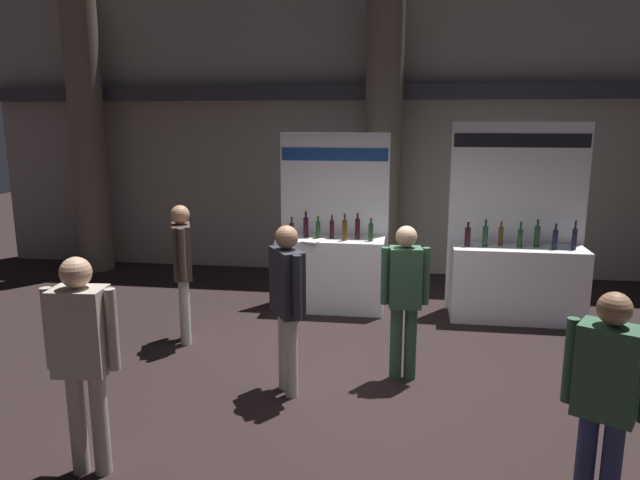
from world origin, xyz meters
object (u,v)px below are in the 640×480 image
(visitor_2, at_px, (405,292))
(visitor_3, at_px, (287,295))
(exhibitor_booth_1, at_px, (516,273))
(visitor_0, at_px, (82,347))
(visitor_1, at_px, (606,390))
(exhibitor_booth_0, at_px, (331,265))
(visitor_5, at_px, (182,262))

(visitor_2, bearing_deg, visitor_3, 16.22)
(exhibitor_booth_1, bearing_deg, visitor_0, -132.58)
(visitor_0, height_order, visitor_3, visitor_0)
(exhibitor_booth_1, relative_size, visitor_0, 1.54)
(visitor_0, height_order, visitor_2, visitor_0)
(exhibitor_booth_1, relative_size, visitor_3, 1.56)
(visitor_2, distance_m, visitor_3, 1.20)
(visitor_1, bearing_deg, visitor_0, -151.76)
(exhibitor_booth_0, relative_size, visitor_3, 1.47)
(exhibitor_booth_1, bearing_deg, visitor_2, -124.80)
(visitor_3, bearing_deg, visitor_5, -159.41)
(visitor_1, bearing_deg, visitor_3, 175.61)
(exhibitor_booth_1, distance_m, visitor_0, 5.56)
(exhibitor_booth_1, relative_size, visitor_1, 1.63)
(exhibitor_booth_1, distance_m, visitor_2, 2.57)
(visitor_3, bearing_deg, visitor_0, -70.43)
(exhibitor_booth_0, bearing_deg, visitor_5, -135.75)
(exhibitor_booth_0, distance_m, visitor_5, 2.21)
(exhibitor_booth_0, distance_m, visitor_0, 4.37)
(visitor_1, xyz_separation_m, visitor_3, (-2.37, 1.54, 0.05))
(visitor_0, xyz_separation_m, visitor_3, (1.20, 1.51, -0.02))
(visitor_1, bearing_deg, visitor_2, 150.88)
(visitor_1, distance_m, visitor_2, 2.38)
(visitor_3, xyz_separation_m, visitor_5, (-1.48, 1.13, -0.00))
(visitor_2, relative_size, visitor_3, 0.96)
(visitor_0, xyz_separation_m, visitor_1, (3.57, -0.03, -0.07))
(visitor_2, height_order, visitor_5, visitor_5)
(visitor_2, xyz_separation_m, visitor_3, (-1.10, -0.47, 0.06))
(visitor_2, bearing_deg, visitor_5, -21.35)
(visitor_1, bearing_deg, visitor_5, 173.94)
(visitor_0, distance_m, visitor_5, 2.66)
(exhibitor_booth_0, xyz_separation_m, visitor_5, (-1.56, -1.52, 0.37))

